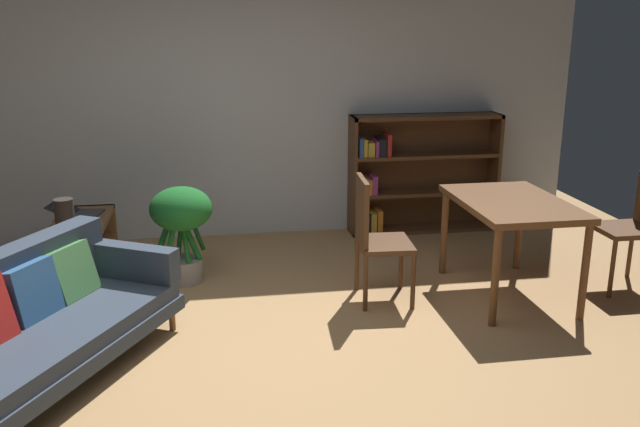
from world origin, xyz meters
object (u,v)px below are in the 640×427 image
dining_chair_far (635,224)px  open_laptop (78,212)px  desk_speaker (65,215)px  fabric_couch (20,327)px  dining_table (512,211)px  dining_chair_near (375,233)px  media_console (81,253)px  bookshelf (414,174)px  potted_floor_plant (182,220)px

dining_chair_far → open_laptop: bearing=166.3°
desk_speaker → fabric_couch: bearing=-90.1°
dining_table → dining_chair_near: (-1.06, 0.07, -0.14)m
media_console → open_laptop: size_ratio=2.51×
dining_chair_far → bookshelf: (-1.27, 1.80, 0.05)m
potted_floor_plant → bookshelf: 2.55m
potted_floor_plant → open_laptop: bearing=156.3°
desk_speaker → dining_chair_near: (2.35, -0.57, -0.10)m
media_console → open_laptop: open_laptop is taller
media_console → dining_table: size_ratio=0.99×
media_console → potted_floor_plant: (0.83, -0.13, 0.28)m
desk_speaker → dining_table: dining_table is taller
open_laptop → potted_floor_plant: potted_floor_plant is taller
dining_table → dining_chair_far: size_ratio=1.27×
open_laptop → dining_chair_far: dining_chair_far is taller
bookshelf → potted_floor_plant: bearing=-154.3°
dining_chair_near → fabric_couch: bearing=-159.0°
potted_floor_plant → dining_table: 2.61m
desk_speaker → dining_table: bearing=-10.7°
potted_floor_plant → media_console: bearing=170.8°
dining_chair_far → bookshelf: 2.21m
open_laptop → dining_chair_near: dining_chair_near is taller
desk_speaker → potted_floor_plant: 0.90m
dining_table → dining_chair_far: (1.05, -0.00, -0.15)m
open_laptop → desk_speaker: (-0.02, -0.43, 0.10)m
fabric_couch → desk_speaker: 1.50m
desk_speaker → dining_chair_near: bearing=-13.8°
fabric_couch → potted_floor_plant: bearing=59.7°
dining_chair_near → dining_chair_far: dining_chair_near is taller
dining_table → dining_chair_near: bearing=176.4°
open_laptop → desk_speaker: desk_speaker is taller
open_laptop → bookshelf: (3.16, 0.72, 0.05)m
media_console → desk_speaker: 0.43m
open_laptop → desk_speaker: 0.44m
desk_speaker → potted_floor_plant: (0.89, 0.05, -0.10)m
desk_speaker → dining_table: size_ratio=0.22×
potted_floor_plant → bookshelf: (2.29, 1.11, 0.05)m
open_laptop → fabric_couch: bearing=-90.6°
media_console → dining_chair_far: (4.39, -0.83, 0.28)m
desk_speaker → dining_table: 3.46m
potted_floor_plant → dining_chair_near: size_ratio=0.83×
open_laptop → potted_floor_plant: size_ratio=0.57×
fabric_couch → open_laptop: size_ratio=4.76×
fabric_couch → dining_chair_near: bearing=21.0°
media_console → open_laptop: bearing=99.7°
media_console → desk_speaker: size_ratio=4.53×
media_console → dining_table: 3.47m
open_laptop → dining_table: bearing=-17.6°
dining_chair_near → dining_chair_far: 2.11m
potted_floor_plant → dining_chair_near: dining_chair_near is taller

